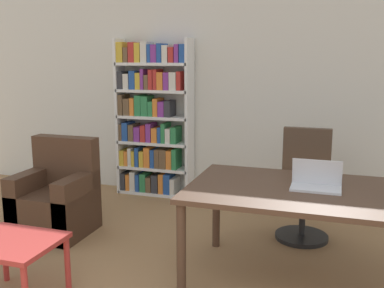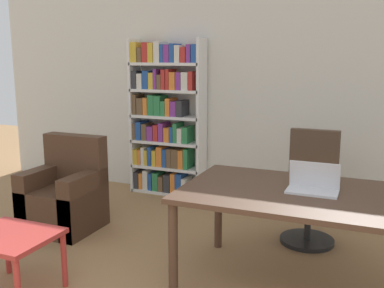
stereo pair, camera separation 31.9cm
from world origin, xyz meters
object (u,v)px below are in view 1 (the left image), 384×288
at_px(desk, 308,199).
at_px(bookshelf, 152,120).
at_px(office_chair, 304,189).
at_px(laptop, 316,183).
at_px(side_table_blue, 12,249).
at_px(armchair, 56,201).

relative_size(desk, bookshelf, 0.92).
bearing_deg(office_chair, laptop, -81.53).
height_order(desk, side_table_blue, desk).
xyz_separation_m(office_chair, bookshelf, (-1.96, 0.84, 0.48)).
relative_size(desk, laptop, 4.90).
bearing_deg(desk, side_table_blue, -155.22).
xyz_separation_m(office_chair, side_table_blue, (-1.88, -1.90, -0.08)).
bearing_deg(laptop, office_chair, 98.47).
relative_size(desk, office_chair, 1.69).
distance_m(desk, office_chair, 1.02).
bearing_deg(armchair, desk, -7.54).
xyz_separation_m(side_table_blue, armchair, (-0.49, 1.24, -0.09)).
distance_m(office_chair, side_table_blue, 2.68).
relative_size(laptop, armchair, 0.39).
distance_m(laptop, bookshelf, 2.77).
distance_m(desk, side_table_blue, 2.19).
height_order(laptop, armchair, laptop).
xyz_separation_m(desk, laptop, (0.05, 0.03, 0.13)).
relative_size(side_table_blue, bookshelf, 0.33).
relative_size(laptop, bookshelf, 0.19).
distance_m(side_table_blue, bookshelf, 2.80).
bearing_deg(armchair, side_table_blue, -68.26).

